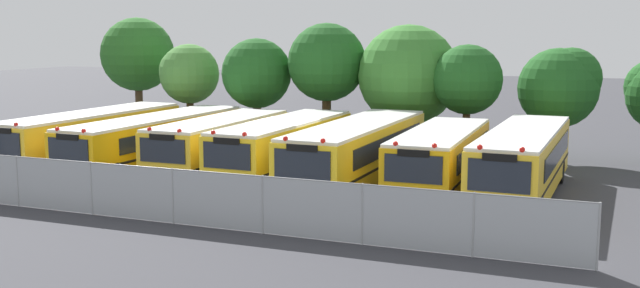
{
  "coord_description": "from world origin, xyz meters",
  "views": [
    {
      "loc": [
        13.35,
        -28.79,
        6.24
      ],
      "look_at": [
        1.6,
        0.0,
        1.6
      ],
      "focal_mm": 42.47,
      "sensor_mm": 36.0,
      "label": 1
    }
  ],
  "objects_px": {
    "school_bus_3": "(284,147)",
    "school_bus_6": "(523,161)",
    "school_bus_2": "(220,143)",
    "school_bus_4": "(358,151)",
    "tree_3": "(330,62)",
    "school_bus_5": "(440,158)",
    "tree_6": "(562,85)",
    "tree_5": "(468,79)",
    "tree_4": "(405,75)",
    "tree_0": "(138,54)",
    "school_bus_1": "(156,139)",
    "tree_2": "(258,73)",
    "school_bus_0": "(92,135)",
    "tree_1": "(187,73)"
  },
  "relations": [
    {
      "from": "tree_4",
      "to": "tree_0",
      "type": "bearing_deg",
      "value": 176.19
    },
    {
      "from": "school_bus_2",
      "to": "school_bus_6",
      "type": "bearing_deg",
      "value": 178.53
    },
    {
      "from": "tree_2",
      "to": "school_bus_2",
      "type": "bearing_deg",
      "value": -75.26
    },
    {
      "from": "school_bus_3",
      "to": "tree_6",
      "type": "xyz_separation_m",
      "value": [
        10.52,
        8.52,
        2.34
      ]
    },
    {
      "from": "school_bus_4",
      "to": "tree_1",
      "type": "height_order",
      "value": "tree_1"
    },
    {
      "from": "tree_2",
      "to": "school_bus_1",
      "type": "bearing_deg",
      "value": -99.99
    },
    {
      "from": "school_bus_5",
      "to": "tree_3",
      "type": "distance_m",
      "value": 12.1
    },
    {
      "from": "school_bus_5",
      "to": "tree_6",
      "type": "height_order",
      "value": "tree_6"
    },
    {
      "from": "school_bus_2",
      "to": "tree_3",
      "type": "distance_m",
      "value": 9.07
    },
    {
      "from": "school_bus_3",
      "to": "school_bus_4",
      "type": "distance_m",
      "value": 3.35
    },
    {
      "from": "school_bus_1",
      "to": "tree_5",
      "type": "height_order",
      "value": "tree_5"
    },
    {
      "from": "school_bus_1",
      "to": "tree_5",
      "type": "xyz_separation_m",
      "value": [
        12.8,
        7.53,
        2.61
      ]
    },
    {
      "from": "school_bus_4",
      "to": "tree_2",
      "type": "distance_m",
      "value": 11.95
    },
    {
      "from": "tree_4",
      "to": "tree_5",
      "type": "relative_size",
      "value": 1.17
    },
    {
      "from": "tree_6",
      "to": "school_bus_1",
      "type": "bearing_deg",
      "value": -153.87
    },
    {
      "from": "tree_3",
      "to": "school_bus_5",
      "type": "bearing_deg",
      "value": -46.66
    },
    {
      "from": "school_bus_2",
      "to": "school_bus_3",
      "type": "bearing_deg",
      "value": 178.24
    },
    {
      "from": "school_bus_3",
      "to": "school_bus_6",
      "type": "relative_size",
      "value": 0.91
    },
    {
      "from": "tree_3",
      "to": "tree_4",
      "type": "relative_size",
      "value": 1.01
    },
    {
      "from": "school_bus_4",
      "to": "tree_4",
      "type": "bearing_deg",
      "value": -86.24
    },
    {
      "from": "school_bus_3",
      "to": "school_bus_4",
      "type": "relative_size",
      "value": 0.86
    },
    {
      "from": "school_bus_0",
      "to": "school_bus_6",
      "type": "relative_size",
      "value": 1.02
    },
    {
      "from": "school_bus_3",
      "to": "tree_4",
      "type": "relative_size",
      "value": 1.51
    },
    {
      "from": "school_bus_1",
      "to": "tree_2",
      "type": "distance_m",
      "value": 8.3
    },
    {
      "from": "school_bus_1",
      "to": "tree_2",
      "type": "bearing_deg",
      "value": -98.53
    },
    {
      "from": "school_bus_2",
      "to": "school_bus_4",
      "type": "xyz_separation_m",
      "value": [
        6.49,
        -0.11,
        0.07
      ]
    },
    {
      "from": "school_bus_6",
      "to": "tree_0",
      "type": "distance_m",
      "value": 26.44
    },
    {
      "from": "tree_2",
      "to": "tree_3",
      "type": "xyz_separation_m",
      "value": [
        4.01,
        0.4,
        0.63
      ]
    },
    {
      "from": "school_bus_0",
      "to": "tree_1",
      "type": "xyz_separation_m",
      "value": [
        0.17,
        8.16,
        2.51
      ]
    },
    {
      "from": "tree_6",
      "to": "school_bus_3",
      "type": "bearing_deg",
      "value": -140.99
    },
    {
      "from": "school_bus_1",
      "to": "tree_6",
      "type": "height_order",
      "value": "tree_6"
    },
    {
      "from": "tree_2",
      "to": "tree_3",
      "type": "height_order",
      "value": "tree_3"
    },
    {
      "from": "school_bus_0",
      "to": "school_bus_5",
      "type": "xyz_separation_m",
      "value": [
        16.73,
        -0.02,
        -0.02
      ]
    },
    {
      "from": "tree_3",
      "to": "tree_5",
      "type": "distance_m",
      "value": 7.49
    },
    {
      "from": "school_bus_5",
      "to": "school_bus_2",
      "type": "bearing_deg",
      "value": -3.12
    },
    {
      "from": "tree_3",
      "to": "tree_5",
      "type": "relative_size",
      "value": 1.19
    },
    {
      "from": "school_bus_5",
      "to": "tree_5",
      "type": "height_order",
      "value": "tree_5"
    },
    {
      "from": "school_bus_4",
      "to": "tree_3",
      "type": "height_order",
      "value": "tree_3"
    },
    {
      "from": "tree_4",
      "to": "school_bus_2",
      "type": "bearing_deg",
      "value": -124.61
    },
    {
      "from": "school_bus_4",
      "to": "tree_0",
      "type": "bearing_deg",
      "value": -28.97
    },
    {
      "from": "school_bus_3",
      "to": "tree_1",
      "type": "bearing_deg",
      "value": -38.85
    },
    {
      "from": "school_bus_2",
      "to": "tree_1",
      "type": "distance_m",
      "value": 10.64
    },
    {
      "from": "tree_0",
      "to": "tree_6",
      "type": "xyz_separation_m",
      "value": [
        24.85,
        -1.29,
        -1.17
      ]
    },
    {
      "from": "school_bus_3",
      "to": "tree_2",
      "type": "bearing_deg",
      "value": -56.11
    },
    {
      "from": "school_bus_6",
      "to": "tree_5",
      "type": "relative_size",
      "value": 1.95
    },
    {
      "from": "school_bus_1",
      "to": "school_bus_4",
      "type": "bearing_deg",
      "value": -179.7
    },
    {
      "from": "tree_3",
      "to": "school_bus_2",
      "type": "bearing_deg",
      "value": -103.34
    },
    {
      "from": "school_bus_4",
      "to": "tree_2",
      "type": "height_order",
      "value": "tree_2"
    },
    {
      "from": "school_bus_5",
      "to": "tree_6",
      "type": "xyz_separation_m",
      "value": [
        3.72,
        8.71,
        2.37
      ]
    },
    {
      "from": "school_bus_2",
      "to": "school_bus_5",
      "type": "height_order",
      "value": "school_bus_5"
    }
  ]
}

